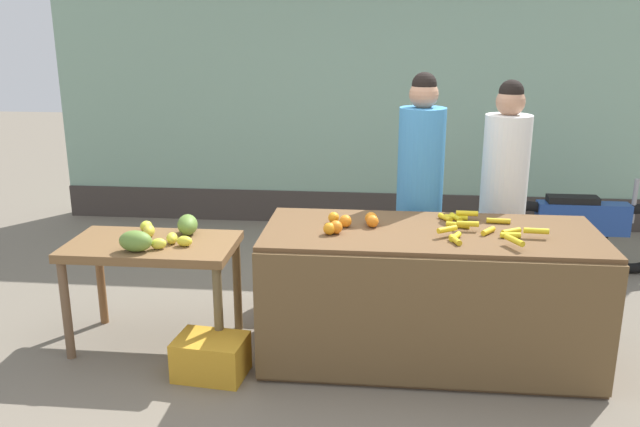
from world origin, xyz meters
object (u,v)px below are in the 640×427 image
Objects in this scene: vendor_woman_white_shirt at (503,200)px; produce_crate at (211,357)px; parked_motorcycle at (581,229)px; vendor_woman_blue_shirt at (419,197)px; produce_sack at (287,275)px.

produce_crate is at bearing -148.82° from vendor_woman_white_shirt.
parked_motorcycle is at bearing 47.60° from vendor_woman_white_shirt.
vendor_woman_white_shirt is at bearing -132.40° from parked_motorcycle.
vendor_woman_blue_shirt is 4.20× the size of produce_crate.
vendor_woman_white_shirt is at bearing 31.18° from produce_crate.
vendor_woman_blue_shirt reaches higher than parked_motorcycle.
produce_sack is at bearing -157.69° from parked_motorcycle.
produce_crate is (-1.96, -1.19, -0.77)m from vendor_woman_white_shirt.
vendor_woman_white_shirt is 1.12× the size of parked_motorcycle.
parked_motorcycle reaches higher than produce_crate.
parked_motorcycle is 3.00× the size of produce_sack.
produce_sack is at bearing 73.78° from produce_crate.
produce_sack is (-1.01, 0.02, -0.67)m from vendor_woman_blue_shirt.
produce_crate is 0.83× the size of produce_sack.
parked_motorcycle is at bearing 37.13° from produce_crate.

